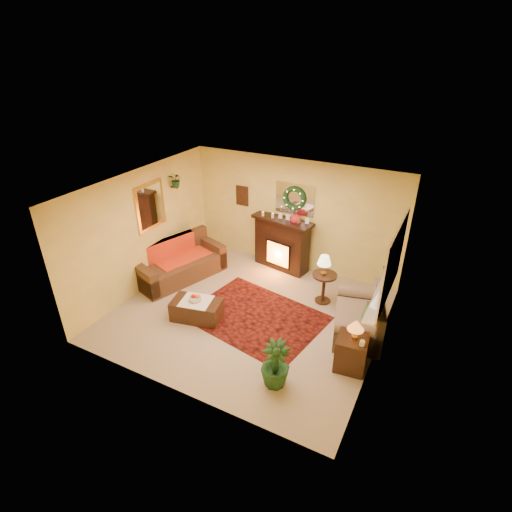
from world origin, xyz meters
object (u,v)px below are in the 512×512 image
at_px(sofa, 180,261).
at_px(end_table_square, 351,354).
at_px(side_table_round, 324,288).
at_px(coffee_table, 197,309).
at_px(fireplace, 282,246).
at_px(loveseat, 359,313).

height_order(sofa, end_table_square, sofa).
bearing_deg(end_table_square, side_table_round, 122.59).
bearing_deg(sofa, side_table_round, 29.01).
bearing_deg(coffee_table, side_table_round, 28.00).
relative_size(sofa, side_table_round, 3.10).
distance_m(side_table_round, end_table_square, 1.91).
distance_m(fireplace, coffee_table, 2.71).
bearing_deg(end_table_square, fireplace, 133.33).
bearing_deg(loveseat, sofa, 165.02).
relative_size(sofa, end_table_square, 3.37).
relative_size(fireplace, end_table_square, 2.15).
height_order(fireplace, end_table_square, fireplace).
height_order(sofa, fireplace, fireplace).
bearing_deg(fireplace, sofa, -130.34).
xyz_separation_m(loveseat, coffee_table, (-2.88, -1.04, -0.21)).
xyz_separation_m(fireplace, coffee_table, (-0.63, -2.62, -0.34)).
bearing_deg(end_table_square, coffee_table, -178.53).
height_order(loveseat, coffee_table, loveseat).
height_order(loveseat, end_table_square, loveseat).
height_order(sofa, coffee_table, sofa).
bearing_deg(fireplace, end_table_square, -36.24).
bearing_deg(fireplace, loveseat, -24.56).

